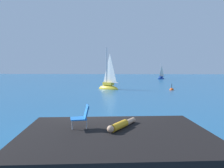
{
  "coord_description": "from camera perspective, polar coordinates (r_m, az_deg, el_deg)",
  "views": [
    {
      "loc": [
        1.44,
        -10.57,
        3.14
      ],
      "look_at": [
        0.15,
        16.14,
        1.04
      ],
      "focal_mm": 36.6,
      "sensor_mm": 36.0,
      "label": 1
    }
  ],
  "objects": [
    {
      "name": "ground_plane",
      "position": [
        11.11,
        -4.89,
        -11.93
      ],
      "size": [
        160.0,
        160.0,
        0.0
      ],
      "primitive_type": "plane",
      "color": "#236093"
    },
    {
      "name": "shore_ledge",
      "position": [
        7.49,
        0.96,
        -15.88
      ],
      "size": [
        6.38,
        5.12,
        1.06
      ],
      "primitive_type": "cube",
      "rotation": [
        0.0,
        0.0,
        0.1
      ],
      "color": "black",
      "rests_on": "ground"
    },
    {
      "name": "boulder_seaward",
      "position": [
        10.23,
        10.22,
        -13.45
      ],
      "size": [
        1.48,
        1.42,
        0.73
      ],
      "primitive_type": "cube",
      "rotation": [
        0.11,
        -0.0,
        0.5
      ],
      "color": "black",
      "rests_on": "ground"
    },
    {
      "name": "boulder_inland",
      "position": [
        10.21,
        16.09,
        -13.59
      ],
      "size": [
        1.32,
        1.3,
        0.63
      ],
      "primitive_type": "cube",
      "rotation": [
        -0.09,
        -0.0,
        2.45
      ],
      "color": "black",
      "rests_on": "ground"
    },
    {
      "name": "sailboat_near",
      "position": [
        31.23,
        -0.9,
        -0.66
      ],
      "size": [
        3.31,
        2.83,
        6.23
      ],
      "rotation": [
        0.0,
        0.0,
        2.51
      ],
      "color": "yellow",
      "rests_on": "ground"
    },
    {
      "name": "sailboat_far",
      "position": [
        57.05,
        12.15,
        1.46
      ],
      "size": [
        2.24,
        1.99,
        4.28
      ],
      "rotation": [
        0.0,
        0.0,
        3.81
      ],
      "color": "#193D99",
      "rests_on": "ground"
    },
    {
      "name": "person_sunbather",
      "position": [
        7.75,
        2.26,
        -10.17
      ],
      "size": [
        0.96,
        1.61,
        0.25
      ],
      "rotation": [
        0.0,
        0.0,
        1.08
      ],
      "color": "gold",
      "rests_on": "shore_ledge"
    },
    {
      "name": "beach_chair",
      "position": [
        7.65,
        -7.49,
        -7.87
      ],
      "size": [
        0.7,
        0.62,
        0.8
      ],
      "rotation": [
        0.0,
        0.0,
        3.41
      ],
      "color": "blue",
      "rests_on": "shore_ledge"
    },
    {
      "name": "marker_buoy",
      "position": [
        30.93,
        14.67,
        -1.47
      ],
      "size": [
        0.56,
        0.56,
        1.13
      ],
      "color": "#EA5114",
      "rests_on": "ground"
    }
  ]
}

